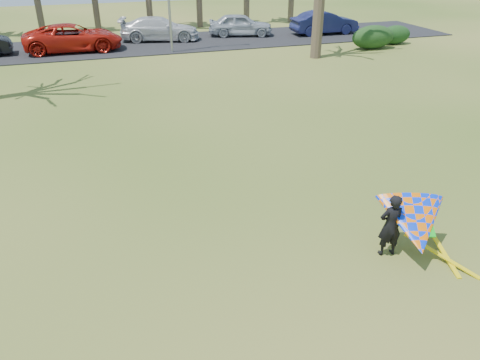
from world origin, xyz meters
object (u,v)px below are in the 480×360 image
object	(u,v)px
car_5	(324,23)
kite_flyer	(414,225)
car_2	(73,37)
car_4	(240,25)
car_3	(160,29)

from	to	relation	value
car_5	kite_flyer	distance (m)	27.65
car_2	car_4	xyz separation A→B (m)	(11.63, 1.77, -0.04)
car_3	kite_flyer	size ratio (longest dim) A/B	2.26
car_2	car_5	distance (m)	17.79
car_2	car_3	world-z (taller)	car_2
car_2	car_5	bearing A→B (deg)	-87.88
kite_flyer	car_4	bearing A→B (deg)	79.98
car_5	car_3	bearing A→B (deg)	84.73
car_5	kite_flyer	world-z (taller)	kite_flyer
car_2	car_4	world-z (taller)	car_2
car_4	car_2	bearing A→B (deg)	113.80
car_5	kite_flyer	size ratio (longest dim) A/B	2.07
car_2	car_3	xyz separation A→B (m)	(5.74, 1.79, -0.04)
car_3	car_5	distance (m)	12.11
car_4	kite_flyer	xyz separation A→B (m)	(-4.72, -26.68, -0.01)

